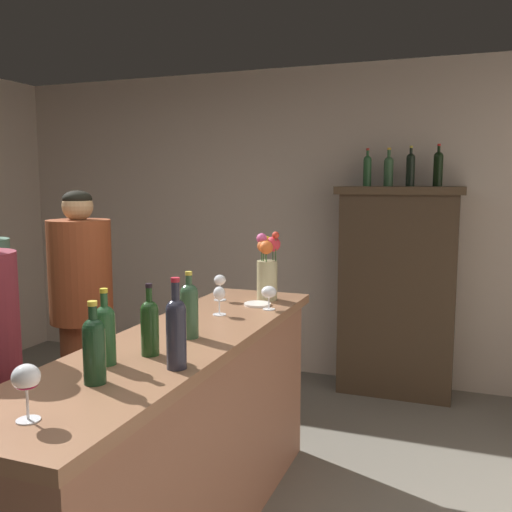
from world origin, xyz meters
name	(u,v)px	position (x,y,z in m)	size (l,w,h in m)	color
wall_back	(276,223)	(0.00, 2.92, 1.30)	(5.14, 0.12, 2.60)	#C1B19F
bar_counter	(180,442)	(0.41, 0.35, 0.50)	(0.57, 2.25, 0.98)	#8E5D45
display_cabinet	(397,287)	(1.09, 2.63, 0.85)	(0.94, 0.39, 1.62)	#3D2E1F
wine_bottle_riesling	(94,347)	(0.42, -0.25, 1.11)	(0.08, 0.08, 0.28)	#17361D
wine_bottle_chardonnay	(150,325)	(0.43, 0.08, 1.10)	(0.07, 0.07, 0.28)	#1D3E19
wine_bottle_rose	(105,332)	(0.34, -0.07, 1.11)	(0.08, 0.08, 0.29)	#224D27
wine_bottle_merlot	(176,329)	(0.61, -0.02, 1.13)	(0.07, 0.07, 0.34)	#252633
wine_bottle_pinot	(189,308)	(0.46, 0.36, 1.12)	(0.08, 0.08, 0.29)	#2E4E33
wine_glass_front	(219,295)	(0.41, 0.80, 1.09)	(0.07, 0.07, 0.15)	white
wine_glass_mid	(220,282)	(0.26, 1.13, 1.09)	(0.07, 0.07, 0.15)	white
wine_glass_rear	(26,380)	(0.43, -0.57, 1.10)	(0.08, 0.08, 0.17)	white
wine_glass_spare	(269,293)	(0.61, 1.00, 1.07)	(0.08, 0.08, 0.13)	white
flower_arrangement	(267,266)	(0.51, 1.24, 1.18)	(0.13, 0.16, 0.40)	tan
cheese_plate	(258,304)	(0.51, 1.08, 0.99)	(0.15, 0.15, 0.01)	white
display_bottle_left	(367,169)	(0.84, 2.63, 1.75)	(0.06, 0.06, 0.29)	#234C28
display_bottle_midleft	(389,170)	(1.00, 2.63, 1.75)	(0.07, 0.07, 0.29)	#2D5030
display_bottle_center	(410,168)	(1.16, 2.63, 1.76)	(0.06, 0.06, 0.30)	black
display_bottle_midright	(438,167)	(1.35, 2.63, 1.76)	(0.07, 0.07, 0.31)	black
patron_in_navy	(82,313)	(-0.57, 0.96, 0.88)	(0.37, 0.37, 1.61)	brown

